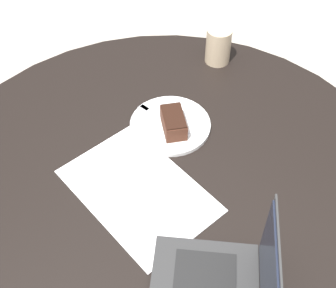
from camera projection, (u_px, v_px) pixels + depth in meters
dining_table at (166, 210)px, 1.22m from camera, size 1.24×1.24×0.77m
paper_document at (138, 191)px, 1.13m from camera, size 0.41×0.31×0.00m
plate at (170, 125)px, 1.27m from camera, size 0.22×0.22×0.01m
cake_slice at (174, 122)px, 1.23m from camera, size 0.11×0.11×0.05m
fork at (159, 117)px, 1.28m from camera, size 0.17×0.03×0.00m
coffee_glass at (218, 45)px, 1.42m from camera, size 0.08×0.08×0.11m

